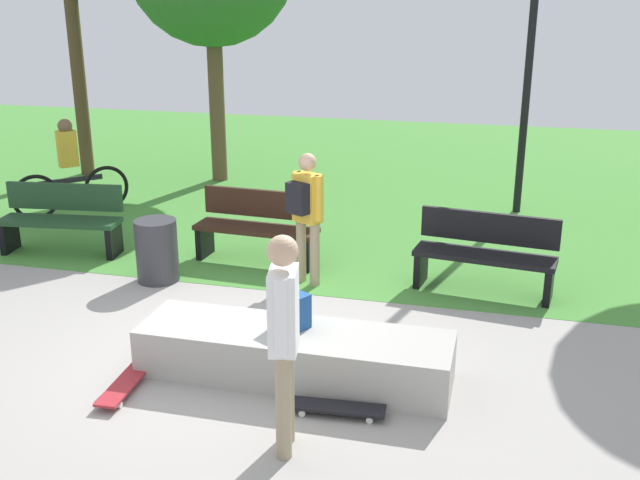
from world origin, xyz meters
name	(u,v)px	position (x,y,z in m)	size (l,w,h in m)	color
ground_plane	(210,352)	(0.00, 0.00, 0.00)	(28.00, 28.00, 0.00)	#9E9993
grass_lawn	(365,172)	(0.00, 7.82, 0.00)	(26.60, 12.37, 0.01)	#478C38
concrete_ledge	(294,354)	(0.94, -0.26, 0.23)	(2.82, 0.78, 0.45)	#A8A59E
backpack_on_ledge	(293,310)	(0.90, -0.16, 0.61)	(0.28, 0.20, 0.32)	#1E4C8C
skater_performing_trick	(284,328)	(1.19, -1.35, 1.01)	(0.26, 0.42, 1.72)	tan
skateboard_by_ledge	(125,384)	(-0.43, -0.87, 0.06)	(0.24, 0.81, 0.08)	#A5262D
skateboard_spare	(337,407)	(1.46, -0.79, 0.06)	(0.81, 0.25, 0.08)	black
park_bench_far_left	(486,252)	(2.50, 2.27, 0.48)	(1.65, 0.68, 0.91)	black
park_bench_by_oak	(62,218)	(-3.02, 2.26, 0.48)	(1.65, 0.66, 0.91)	#1E4223
park_bench_near_path	(258,225)	(-0.38, 2.60, 0.48)	(1.63, 0.57, 0.91)	#331E14
lamp_post	(533,22)	(2.86, 5.77, 2.90)	(0.28, 0.28, 4.85)	black
trash_bin	(157,251)	(-1.33, 1.63, 0.38)	(0.50, 0.50, 0.76)	#333338
pedestrian_with_backpack	(306,208)	(0.44, 1.98, 0.94)	(0.42, 0.44, 1.58)	tan
cyclist_on_bicycle	(70,174)	(-3.94, 3.95, 0.63)	(1.28, 1.37, 1.52)	black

